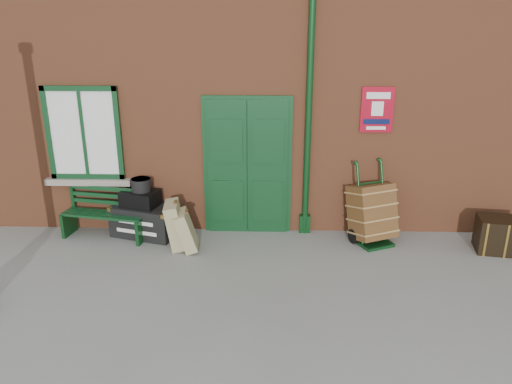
{
  "coord_description": "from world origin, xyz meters",
  "views": [
    {
      "loc": [
        0.08,
        -6.21,
        3.45
      ],
      "look_at": [
        -0.13,
        0.6,
        1.0
      ],
      "focal_mm": 35.0,
      "sensor_mm": 36.0,
      "label": 1
    }
  ],
  "objects_px": {
    "houdini_trunk": "(145,220)",
    "porter_trolley": "(372,213)",
    "bench": "(106,212)",
    "dark_trunk": "(502,235)"
  },
  "relations": [
    {
      "from": "bench",
      "to": "dark_trunk",
      "type": "height_order",
      "value": "bench"
    },
    {
      "from": "houdini_trunk",
      "to": "porter_trolley",
      "type": "xyz_separation_m",
      "value": [
        3.65,
        -0.15,
        0.24
      ]
    },
    {
      "from": "houdini_trunk",
      "to": "porter_trolley",
      "type": "bearing_deg",
      "value": 14.13
    },
    {
      "from": "houdini_trunk",
      "to": "dark_trunk",
      "type": "bearing_deg",
      "value": 12.01
    },
    {
      "from": "bench",
      "to": "porter_trolley",
      "type": "xyz_separation_m",
      "value": [
        4.26,
        -0.07,
        0.08
      ]
    },
    {
      "from": "bench",
      "to": "houdini_trunk",
      "type": "distance_m",
      "value": 0.64
    },
    {
      "from": "houdini_trunk",
      "to": "dark_trunk",
      "type": "distance_m",
      "value": 5.6
    },
    {
      "from": "bench",
      "to": "houdini_trunk",
      "type": "height_order",
      "value": "bench"
    },
    {
      "from": "bench",
      "to": "dark_trunk",
      "type": "bearing_deg",
      "value": 7.26
    },
    {
      "from": "porter_trolley",
      "to": "dark_trunk",
      "type": "height_order",
      "value": "porter_trolley"
    }
  ]
}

